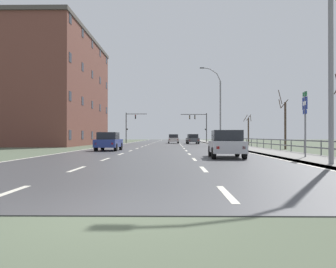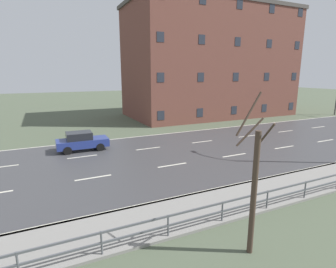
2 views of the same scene
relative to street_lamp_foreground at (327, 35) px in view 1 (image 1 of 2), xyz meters
The scene contains 16 objects.
ground_plane 40.31m from the street_lamp_foreground, 100.75° to the left, with size 160.00×160.00×0.12m.
road_asphalt_strip 52.06m from the street_lamp_foreground, 98.27° to the left, with size 14.00×120.00×0.03m.
sidewalk_right 51.53m from the street_lamp_foreground, 88.91° to the left, with size 3.00×120.00×0.12m.
guardrail 13.59m from the street_lamp_foreground, 79.18° to the left, with size 0.07×33.15×1.00m.
street_lamp_foreground is the anchor object (origin of this frame).
street_lamp_midground 32.34m from the street_lamp_foreground, 90.09° to the left, with size 2.84×0.24×10.52m.
highway_sign 5.72m from the street_lamp_foreground, 78.92° to the left, with size 0.09×0.68×3.68m.
traffic_signal_right 54.45m from the street_lamp_foreground, 90.90° to the left, with size 5.21×0.36×5.82m.
traffic_signal_left 55.23m from the street_lamp_foreground, 105.38° to the left, with size 4.15×0.36×5.84m.
car_near_left 41.25m from the street_lamp_foreground, 94.34° to the left, with size 2.01×4.19×1.57m.
car_far_right 46.27m from the street_lamp_foreground, 97.65° to the left, with size 1.90×4.13×1.57m.
car_distant 19.62m from the street_lamp_foreground, 127.66° to the left, with size 1.87×4.12×1.57m.
car_far_left 7.88m from the street_lamp_foreground, 119.77° to the left, with size 1.95×4.16×1.57m.
brick_building 43.23m from the street_lamp_foreground, 123.91° to the left, with size 12.54×24.45×15.71m.
bare_tree_mid 19.40m from the street_lamp_foreground, 76.92° to the left, with size 0.98×1.13×5.68m.
bare_tree_far 35.55m from the street_lamp_foreground, 82.70° to the left, with size 1.17×1.23×4.39m.
Camera 1 is at (1.20, -5.28, 1.23)m, focal length 36.95 mm.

